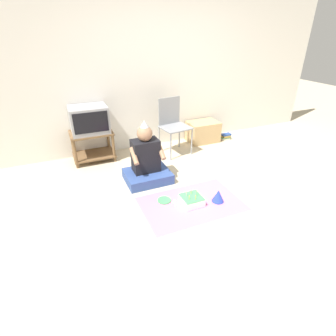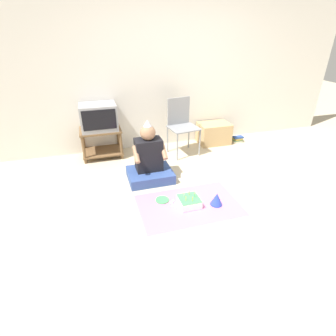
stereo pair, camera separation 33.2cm
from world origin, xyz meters
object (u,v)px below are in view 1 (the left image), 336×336
tv (89,119)px  book_pile (225,137)px  folding_chair (173,122)px  cardboard_box_stack (203,132)px  paper_plate (164,200)px  birthday_cake (192,200)px  person_seated (146,163)px  party_hat_blue (218,196)px

tv → book_pile: 2.57m
tv → folding_chair: bearing=-9.0°
cardboard_box_stack → paper_plate: 2.11m
tv → cardboard_box_stack: bearing=-0.1°
birthday_cake → tv: bearing=117.3°
person_seated → birthday_cake: bearing=-68.2°
paper_plate → birthday_cake: bearing=-33.5°
folding_chair → book_pile: folding_chair is taller
cardboard_box_stack → birthday_cake: 2.08m
book_pile → birthday_cake: bearing=-134.4°
person_seated → birthday_cake: 0.86m
book_pile → person_seated: person_seated is taller
person_seated → folding_chair: bearing=45.8°
folding_chair → tv: bearing=171.0°
folding_chair → paper_plate: (-0.71, -1.34, -0.53)m
book_pile → birthday_cake: 2.28m
book_pile → paper_plate: bearing=-142.6°
folding_chair → birthday_cake: 1.65m
book_pile → birthday_cake: (-1.60, -1.63, 0.00)m
cardboard_box_stack → party_hat_blue: 1.99m
tv → birthday_cake: size_ratio=2.23×
tv → folding_chair: 1.34m
folding_chair → book_pile: size_ratio=4.65×
book_pile → birthday_cake: size_ratio=0.79×
cardboard_box_stack → birthday_cake: bearing=-123.4°
book_pile → party_hat_blue: (-1.27, -1.71, 0.03)m
party_hat_blue → person_seated: bearing=126.5°
book_pile → paper_plate: book_pile is taller
birthday_cake → book_pile: bearing=45.6°
tv → book_pile: (2.49, -0.10, -0.63)m
person_seated → paper_plate: 0.64m
person_seated → birthday_cake: size_ratio=3.48×
tv → birthday_cake: bearing=-62.7°
paper_plate → person_seated: bearing=92.3°
folding_chair → birthday_cake: size_ratio=3.69×
book_pile → person_seated: bearing=-155.8°
tv → birthday_cake: (0.89, -1.73, -0.63)m
party_hat_blue → paper_plate: party_hat_blue is taller
cardboard_box_stack → paper_plate: (-1.43, -1.54, -0.18)m
tv → paper_plate: tv is taller
tv → party_hat_blue: 2.27m
person_seated → party_hat_blue: person_seated is taller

